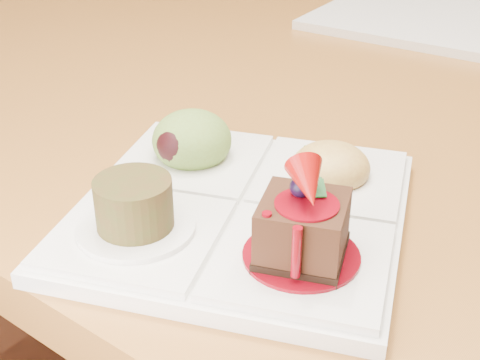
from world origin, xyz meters
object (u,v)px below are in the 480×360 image
Objects in this scene: sampler_plate at (239,196)px; second_plate at (418,17)px; chair_left at (178,17)px; dining_table at (412,29)px.

sampler_plate is 1.15× the size of second_plate.
chair_left is 1.51m from sampler_plate.
chair_left is 2.82× the size of sampler_plate.
second_plate is at bearing 56.50° from chair_left.
sampler_plate is (0.20, -0.75, 0.09)m from dining_table.
chair_left is at bearing 112.87° from sampler_plate.
dining_table is at bearing 83.28° from sampler_plate.
dining_table is 6.74× the size of second_plate.
second_plate is (0.08, -0.17, 0.07)m from dining_table.
dining_table is at bearing 114.88° from second_plate.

